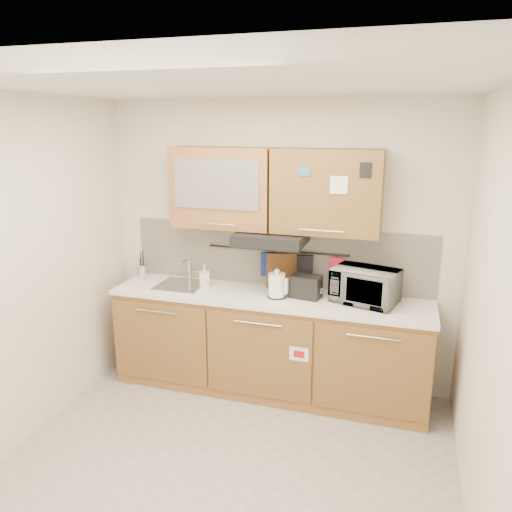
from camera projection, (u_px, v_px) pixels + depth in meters
The scene contains 21 objects.
floor at pixel (222, 472), 3.52m from camera, with size 3.20×3.20×0.00m, color #9E9993.
ceiling at pixel (214, 83), 2.85m from camera, with size 3.20×3.20×0.00m, color white.
wall_back at pixel (278, 245), 4.57m from camera, with size 3.20×3.20×0.00m, color silver.
wall_left at pixel (14, 276), 3.64m from camera, with size 3.00×3.00×0.00m, color silver.
wall_right at pixel (491, 327), 2.72m from camera, with size 3.00×3.00×0.00m, color silver.
base_cabinet at pixel (268, 349), 4.51m from camera, with size 2.80×0.64×0.88m.
countertop at pixel (269, 297), 4.38m from camera, with size 2.82×0.62×0.04m, color white.
backsplash at pixel (278, 256), 4.58m from camera, with size 2.80×0.02×0.56m, color silver.
upper_cabinets at pixel (273, 190), 4.27m from camera, with size 1.82×0.37×0.70m.
range_hood at pixel (271, 238), 4.30m from camera, with size 0.60×0.46×0.10m, color black.
sink at pixel (181, 285), 4.63m from camera, with size 0.42×0.40×0.26m.
utensil_rail at pixel (277, 251), 4.53m from camera, with size 0.02×0.02×1.30m, color black.
utensil_crock at pixel (143, 271), 4.83m from camera, with size 0.11×0.11×0.28m.
kettle at pixel (277, 286), 4.30m from camera, with size 0.19×0.18×0.26m.
toaster at pixel (306, 286), 4.29m from camera, with size 0.28×0.19×0.20m.
microwave at pixel (365, 286), 4.17m from camera, with size 0.52×0.35×0.29m, color #999999.
soap_bottle at pixel (205, 275), 4.60m from camera, with size 0.09×0.09×0.20m, color #999999.
cutting_board at pixel (283, 273), 4.55m from camera, with size 0.30×0.02×0.37m, color brown.
oven_mitt at pixel (268, 264), 4.57m from camera, with size 0.13×0.03×0.22m, color navy.
dark_pouch at pixel (305, 267), 4.47m from camera, with size 0.14×0.04×0.22m, color black.
pot_holder at pixel (336, 266), 4.38m from camera, with size 0.12×0.02×0.15m, color red.
Camera 1 is at (1.12, -2.80, 2.38)m, focal length 35.00 mm.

